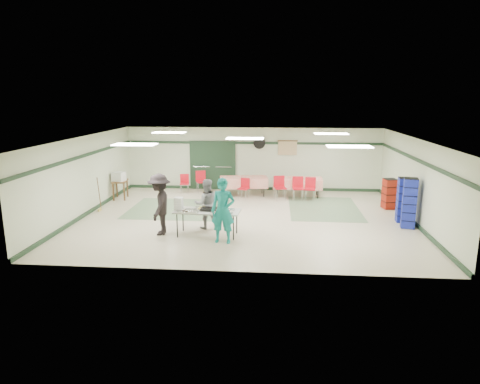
# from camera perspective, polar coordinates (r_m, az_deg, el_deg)

# --- Properties ---
(floor) EXTENTS (11.00, 11.00, 0.00)m
(floor) POSITION_cam_1_polar(r_m,az_deg,el_deg) (14.46, 0.64, -3.48)
(floor) COLOR #C0B59B
(floor) RESTS_ON ground
(ceiling) EXTENTS (11.00, 11.00, 0.00)m
(ceiling) POSITION_cam_1_polar(r_m,az_deg,el_deg) (13.94, 0.67, 7.24)
(ceiling) COLOR white
(ceiling) RESTS_ON wall_back
(wall_back) EXTENTS (11.00, 0.00, 11.00)m
(wall_back) POSITION_cam_1_polar(r_m,az_deg,el_deg) (18.57, 1.66, 4.42)
(wall_back) COLOR beige
(wall_back) RESTS_ON floor
(wall_front) EXTENTS (11.00, 0.00, 11.00)m
(wall_front) POSITION_cam_1_polar(r_m,az_deg,el_deg) (9.77, -1.27, -3.24)
(wall_front) COLOR beige
(wall_front) RESTS_ON floor
(wall_left) EXTENTS (0.00, 9.00, 9.00)m
(wall_left) POSITION_cam_1_polar(r_m,az_deg,el_deg) (15.53, -20.05, 2.00)
(wall_left) COLOR beige
(wall_left) RESTS_ON floor
(wall_right) EXTENTS (0.00, 9.00, 9.00)m
(wall_right) POSITION_cam_1_polar(r_m,az_deg,el_deg) (14.80, 22.41, 1.31)
(wall_right) COLOR beige
(wall_right) RESTS_ON floor
(trim_back) EXTENTS (11.00, 0.06, 0.10)m
(trim_back) POSITION_cam_1_polar(r_m,az_deg,el_deg) (18.45, 1.67, 6.56)
(trim_back) COLOR #1C3320
(trim_back) RESTS_ON wall_back
(baseboard_back) EXTENTS (11.00, 0.06, 0.12)m
(baseboard_back) POSITION_cam_1_polar(r_m,az_deg,el_deg) (18.77, 1.63, 0.51)
(baseboard_back) COLOR #1C3320
(baseboard_back) RESTS_ON floor
(trim_left) EXTENTS (0.06, 9.00, 0.10)m
(trim_left) POSITION_cam_1_polar(r_m,az_deg,el_deg) (15.41, -20.15, 4.55)
(trim_left) COLOR #1C3320
(trim_left) RESTS_ON wall_back
(baseboard_left) EXTENTS (0.06, 9.00, 0.12)m
(baseboard_left) POSITION_cam_1_polar(r_m,az_deg,el_deg) (15.79, -19.59, -2.60)
(baseboard_left) COLOR #1C3320
(baseboard_left) RESTS_ON floor
(trim_right) EXTENTS (0.06, 9.00, 0.10)m
(trim_right) POSITION_cam_1_polar(r_m,az_deg,el_deg) (14.68, 22.53, 3.99)
(trim_right) COLOR #1C3320
(trim_right) RESTS_ON wall_back
(baseboard_right) EXTENTS (0.06, 9.00, 0.12)m
(baseboard_right) POSITION_cam_1_polar(r_m,az_deg,el_deg) (15.08, 21.89, -3.50)
(baseboard_right) COLOR #1C3320
(baseboard_right) RESTS_ON floor
(green_patch_a) EXTENTS (3.50, 3.00, 0.01)m
(green_patch_a) POSITION_cam_1_polar(r_m,az_deg,el_deg) (15.78, -8.19, -2.21)
(green_patch_a) COLOR gray
(green_patch_a) RESTS_ON floor
(green_patch_b) EXTENTS (2.50, 3.50, 0.01)m
(green_patch_b) POSITION_cam_1_polar(r_m,az_deg,el_deg) (15.97, 11.12, -2.14)
(green_patch_b) COLOR gray
(green_patch_b) RESTS_ON floor
(double_door_left) EXTENTS (0.90, 0.06, 2.10)m
(double_door_left) POSITION_cam_1_polar(r_m,az_deg,el_deg) (18.80, -5.08, 3.56)
(double_door_left) COLOR gray
(double_door_left) RESTS_ON floor
(double_door_right) EXTENTS (0.90, 0.06, 2.10)m
(double_door_right) POSITION_cam_1_polar(r_m,az_deg,el_deg) (18.66, -2.20, 3.53)
(double_door_right) COLOR gray
(double_door_right) RESTS_ON floor
(door_frame) EXTENTS (2.00, 0.03, 2.15)m
(door_frame) POSITION_cam_1_polar(r_m,az_deg,el_deg) (18.71, -3.67, 3.54)
(door_frame) COLOR #1C3320
(door_frame) RESTS_ON floor
(wall_fan) EXTENTS (0.50, 0.10, 0.50)m
(wall_fan) POSITION_cam_1_polar(r_m,az_deg,el_deg) (18.40, 2.60, 6.54)
(wall_fan) COLOR black
(wall_fan) RESTS_ON wall_back
(scroll_banner) EXTENTS (0.80, 0.02, 0.60)m
(scroll_banner) POSITION_cam_1_polar(r_m,az_deg,el_deg) (18.42, 6.35, 5.85)
(scroll_banner) COLOR tan
(scroll_banner) RESTS_ON wall_back
(serving_table) EXTENTS (1.95, 0.89, 0.76)m
(serving_table) POSITION_cam_1_polar(r_m,az_deg,el_deg) (12.54, -4.40, -2.66)
(serving_table) COLOR #9E9E99
(serving_table) RESTS_ON floor
(sheet_tray_right) EXTENTS (0.65, 0.51, 0.02)m
(sheet_tray_right) POSITION_cam_1_polar(r_m,az_deg,el_deg) (12.39, -2.31, -2.56)
(sheet_tray_right) COLOR silver
(sheet_tray_right) RESTS_ON serving_table
(sheet_tray_mid) EXTENTS (0.55, 0.43, 0.02)m
(sheet_tray_mid) POSITION_cam_1_polar(r_m,az_deg,el_deg) (12.65, -4.95, -2.27)
(sheet_tray_mid) COLOR silver
(sheet_tray_mid) RESTS_ON serving_table
(sheet_tray_left) EXTENTS (0.59, 0.47, 0.02)m
(sheet_tray_left) POSITION_cam_1_polar(r_m,az_deg,el_deg) (12.44, -6.85, -2.57)
(sheet_tray_left) COLOR silver
(sheet_tray_left) RESTS_ON serving_table
(baking_pan) EXTENTS (0.54, 0.36, 0.08)m
(baking_pan) POSITION_cam_1_polar(r_m,az_deg,el_deg) (12.52, -4.01, -2.28)
(baking_pan) COLOR black
(baking_pan) RESTS_ON serving_table
(foam_box_stack) EXTENTS (0.24, 0.23, 0.37)m
(foam_box_stack) POSITION_cam_1_polar(r_m,az_deg,el_deg) (12.65, -8.18, -1.55)
(foam_box_stack) COLOR white
(foam_box_stack) RESTS_ON serving_table
(volunteer_teal) EXTENTS (0.70, 0.49, 1.83)m
(volunteer_teal) POSITION_cam_1_polar(r_m,az_deg,el_deg) (11.88, -2.28, -2.51)
(volunteer_teal) COLOR #138683
(volunteer_teal) RESTS_ON floor
(volunteer_grey) EXTENTS (0.89, 0.77, 1.55)m
(volunteer_grey) POSITION_cam_1_polar(r_m,az_deg,el_deg) (13.22, -4.50, -1.59)
(volunteer_grey) COLOR gray
(volunteer_grey) RESTS_ON floor
(volunteer_dark) EXTENTS (0.77, 1.23, 1.82)m
(volunteer_dark) POSITION_cam_1_polar(r_m,az_deg,el_deg) (12.80, -10.67, -1.63)
(volunteer_dark) COLOR black
(volunteer_dark) RESTS_ON floor
(dining_table_a) EXTENTS (1.98, 0.92, 0.77)m
(dining_table_a) POSITION_cam_1_polar(r_m,az_deg,el_deg) (17.56, 7.68, 1.24)
(dining_table_a) COLOR red
(dining_table_a) RESTS_ON floor
(dining_table_b) EXTENTS (2.03, 1.12, 0.77)m
(dining_table_b) POSITION_cam_1_polar(r_m,az_deg,el_deg) (17.58, 0.50, 1.37)
(dining_table_b) COLOR red
(dining_table_b) RESTS_ON floor
(chair_a) EXTENTS (0.45, 0.45, 0.92)m
(chair_a) POSITION_cam_1_polar(r_m,az_deg,el_deg) (17.01, 7.74, 0.84)
(chair_a) COLOR red
(chair_a) RESTS_ON floor
(chair_b) EXTENTS (0.53, 0.53, 0.93)m
(chair_b) POSITION_cam_1_polar(r_m,az_deg,el_deg) (16.99, 5.32, 0.92)
(chair_b) COLOR red
(chair_b) RESTS_ON floor
(chair_c) EXTENTS (0.47, 0.47, 0.89)m
(chair_c) POSITION_cam_1_polar(r_m,az_deg,el_deg) (17.04, 9.35, 0.75)
(chair_c) COLOR red
(chair_c) RESTS_ON floor
(chair_d) EXTENTS (0.49, 0.49, 0.82)m
(chair_d) POSITION_cam_1_polar(r_m,az_deg,el_deg) (17.03, 0.57, 0.77)
(chair_d) COLOR red
(chair_d) RESTS_ON floor
(chair_loose_a) EXTENTS (0.53, 0.53, 0.90)m
(chair_loose_a) POSITION_cam_1_polar(r_m,az_deg,el_deg) (18.29, -5.21, 1.72)
(chair_loose_a) COLOR red
(chair_loose_a) RESTS_ON floor
(chair_loose_b) EXTENTS (0.42, 0.42, 0.79)m
(chair_loose_b) POSITION_cam_1_polar(r_m,az_deg,el_deg) (18.23, -7.42, 1.40)
(chair_loose_b) COLOR red
(chair_loose_b) RESTS_ON floor
(crate_stack_blue_a) EXTENTS (0.41, 0.41, 1.47)m
(crate_stack_blue_a) POSITION_cam_1_polar(r_m,az_deg,el_deg) (14.80, 20.95, -1.01)
(crate_stack_blue_a) COLOR #1A269F
(crate_stack_blue_a) RESTS_ON floor
(crate_stack_red) EXTENTS (0.50, 0.50, 1.10)m
(crate_stack_red) POSITION_cam_1_polar(r_m,az_deg,el_deg) (16.44, 19.30, -0.23)
(crate_stack_red) COLOR maroon
(crate_stack_red) RESTS_ON floor
(crate_stack_blue_b) EXTENTS (0.48, 0.48, 1.58)m
(crate_stack_blue_b) POSITION_cam_1_polar(r_m,az_deg,el_deg) (14.22, 21.63, -1.39)
(crate_stack_blue_b) COLOR #1A269F
(crate_stack_blue_b) RESTS_ON floor
(printer_table) EXTENTS (0.64, 0.88, 0.74)m
(printer_table) POSITION_cam_1_polar(r_m,az_deg,el_deg) (17.65, -15.70, 1.13)
(printer_table) COLOR brown
(printer_table) RESTS_ON floor
(office_printer) EXTENTS (0.52, 0.48, 0.36)m
(office_printer) POSITION_cam_1_polar(r_m,az_deg,el_deg) (17.49, -15.88, 2.00)
(office_printer) COLOR silver
(office_printer) RESTS_ON printer_table
(broom) EXTENTS (0.05, 0.20, 1.21)m
(broom) POSITION_cam_1_polar(r_m,az_deg,el_deg) (15.99, -18.27, -0.21)
(broom) COLOR brown
(broom) RESTS_ON floor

